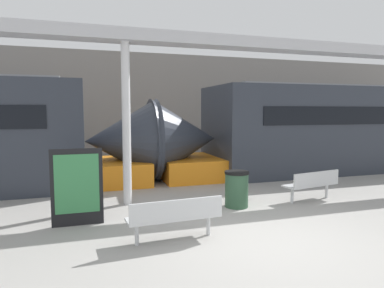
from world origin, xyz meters
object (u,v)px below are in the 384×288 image
Objects in this scene: trash_bin at (237,189)px; poster_board at (77,187)px; support_column_near at (126,125)px; bench_far at (313,183)px; train_left at (355,130)px; bench_near at (175,215)px.

trash_bin is 0.56× the size of poster_board.
poster_board is 0.40× the size of support_column_near.
bench_far is 2.01m from trash_bin.
bench_far is at bearing -141.26° from train_left.
support_column_near is at bearing 155.02° from bench_far.
trash_bin is at bearing -151.27° from train_left.
trash_bin is (-2.01, 0.11, -0.04)m from bench_far.
bench_near is 0.43× the size of support_column_near.
support_column_near is (-0.49, 2.67, 1.45)m from bench_near.
support_column_near reaches higher than bench_near.
train_left is 4.19× the size of support_column_near.
train_left is 10.33× the size of bench_far.
bench_far is 4.78m from support_column_near.
bench_near is at bearing -148.28° from train_left.
trash_bin is (-6.78, -3.72, -1.10)m from train_left.
poster_board is (-10.31, -3.99, -0.75)m from train_left.
trash_bin is 3.01m from support_column_near.
train_left is at bearing 28.73° from trash_bin.
bench_near is 1.06× the size of bench_far.
train_left is 9.59m from support_column_near.
bench_near is at bearing -79.56° from support_column_near.
poster_board reaches higher than bench_near.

